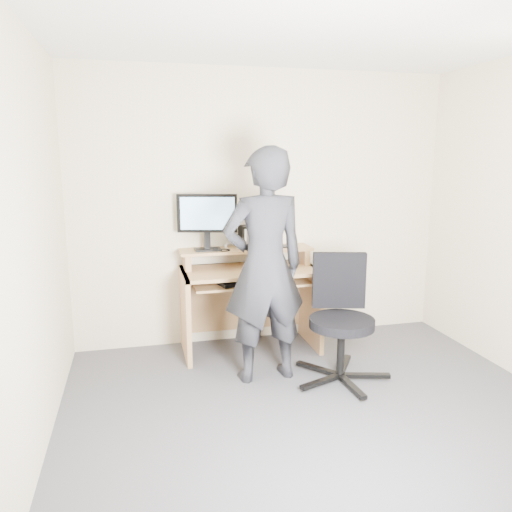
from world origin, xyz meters
name	(u,v)px	position (x,y,z in m)	size (l,w,h in m)	color
ground	(331,430)	(0.00, 0.00, 0.00)	(3.50, 3.50, 0.00)	#4F4F54
back_wall	(264,208)	(0.00, 1.75, 1.25)	(3.50, 0.02, 2.50)	beige
ceiling	(345,14)	(0.00, 0.00, 2.50)	(3.50, 3.50, 0.02)	white
desk	(248,289)	(-0.20, 1.53, 0.55)	(1.20, 0.60, 0.91)	tan
monitor	(207,217)	(-0.55, 1.58, 1.21)	(0.52, 0.16, 0.50)	black
external_drive	(244,237)	(-0.21, 1.64, 1.01)	(0.07, 0.13, 0.20)	black
travel_mug	(247,238)	(-0.19, 1.60, 1.00)	(0.08, 0.08, 0.18)	silver
smartphone	(286,246)	(0.17, 1.58, 0.92)	(0.07, 0.13, 0.01)	black
charger	(215,249)	(-0.50, 1.52, 0.93)	(0.04, 0.04, 0.04)	black
headphones	(233,246)	(-0.31, 1.68, 0.92)	(0.16, 0.16, 0.02)	silver
keyboard	(245,281)	(-0.27, 1.36, 0.67)	(0.46, 0.18, 0.03)	black
mouse	(292,267)	(0.16, 1.35, 0.77)	(0.10, 0.06, 0.04)	black
office_chair	(341,314)	(0.36, 0.73, 0.52)	(0.76, 0.74, 0.96)	black
person	(264,267)	(-0.22, 0.86, 0.90)	(0.66, 0.43, 1.81)	black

